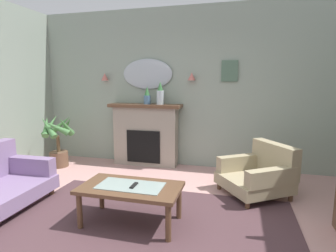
{
  "coord_description": "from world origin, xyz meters",
  "views": [
    {
      "loc": [
        0.91,
        -2.23,
        1.56
      ],
      "look_at": [
        -0.07,
        1.49,
        0.94
      ],
      "focal_mm": 29.01,
      "sensor_mm": 36.0,
      "label": 1
    }
  ],
  "objects_px": {
    "fireplace": "(146,135)",
    "tv_remote": "(134,186)",
    "mantel_vase_centre": "(160,95)",
    "wall_sconce_left": "(105,77)",
    "mantel_vase_left": "(147,96)",
    "potted_plant_tall_palm": "(58,139)",
    "coffee_table": "(131,191)",
    "armchair_in_corner": "(260,173)",
    "framed_picture": "(230,71)",
    "wall_mirror": "(147,74)",
    "wall_sconce_right": "(192,76)"
  },
  "relations": [
    {
      "from": "wall_sconce_left",
      "to": "tv_remote",
      "type": "relative_size",
      "value": 0.88
    },
    {
      "from": "coffee_table",
      "to": "framed_picture",
      "type": "bearing_deg",
      "value": 67.88
    },
    {
      "from": "fireplace",
      "to": "wall_sconce_left",
      "type": "height_order",
      "value": "wall_sconce_left"
    },
    {
      "from": "fireplace",
      "to": "coffee_table",
      "type": "xyz_separation_m",
      "value": [
        0.58,
        -2.12,
        -0.19
      ]
    },
    {
      "from": "fireplace",
      "to": "mantel_vase_centre",
      "type": "relative_size",
      "value": 3.31
    },
    {
      "from": "wall_sconce_right",
      "to": "wall_mirror",
      "type": "bearing_deg",
      "value": 176.63
    },
    {
      "from": "mantel_vase_left",
      "to": "mantel_vase_centre",
      "type": "height_order",
      "value": "mantel_vase_centre"
    },
    {
      "from": "tv_remote",
      "to": "fireplace",
      "type": "bearing_deg",
      "value": 106.18
    },
    {
      "from": "fireplace",
      "to": "wall_mirror",
      "type": "relative_size",
      "value": 1.42
    },
    {
      "from": "wall_sconce_left",
      "to": "wall_sconce_right",
      "type": "distance_m",
      "value": 1.7
    },
    {
      "from": "wall_mirror",
      "to": "wall_sconce_right",
      "type": "distance_m",
      "value": 0.85
    },
    {
      "from": "mantel_vase_centre",
      "to": "wall_mirror",
      "type": "bearing_deg",
      "value": 150.46
    },
    {
      "from": "wall_mirror",
      "to": "coffee_table",
      "type": "height_order",
      "value": "wall_mirror"
    },
    {
      "from": "wall_mirror",
      "to": "coffee_table",
      "type": "xyz_separation_m",
      "value": [
        0.58,
        -2.27,
        -1.33
      ]
    },
    {
      "from": "fireplace",
      "to": "tv_remote",
      "type": "distance_m",
      "value": 2.23
    },
    {
      "from": "mantel_vase_centre",
      "to": "tv_remote",
      "type": "xyz_separation_m",
      "value": [
        0.32,
        -2.11,
        -0.89
      ]
    },
    {
      "from": "mantel_vase_left",
      "to": "wall_sconce_left",
      "type": "xyz_separation_m",
      "value": [
        -0.9,
        0.12,
        0.36
      ]
    },
    {
      "from": "mantel_vase_centre",
      "to": "wall_sconce_left",
      "type": "distance_m",
      "value": 1.2
    },
    {
      "from": "tv_remote",
      "to": "coffee_table",
      "type": "bearing_deg",
      "value": 166.64
    },
    {
      "from": "mantel_vase_centre",
      "to": "wall_mirror",
      "type": "height_order",
      "value": "wall_mirror"
    },
    {
      "from": "mantel_vase_centre",
      "to": "wall_sconce_left",
      "type": "xyz_separation_m",
      "value": [
        -1.15,
        0.12,
        0.32
      ]
    },
    {
      "from": "fireplace",
      "to": "coffee_table",
      "type": "distance_m",
      "value": 2.21
    },
    {
      "from": "mantel_vase_left",
      "to": "wall_mirror",
      "type": "bearing_deg",
      "value": 106.39
    },
    {
      "from": "fireplace",
      "to": "potted_plant_tall_palm",
      "type": "xyz_separation_m",
      "value": [
        -1.53,
        -0.53,
        -0.04
      ]
    },
    {
      "from": "wall_mirror",
      "to": "fireplace",
      "type": "bearing_deg",
      "value": -90.0
    },
    {
      "from": "mantel_vase_centre",
      "to": "armchair_in_corner",
      "type": "distance_m",
      "value": 2.17
    },
    {
      "from": "wall_mirror",
      "to": "potted_plant_tall_palm",
      "type": "xyz_separation_m",
      "value": [
        -1.53,
        -0.67,
        -1.18
      ]
    },
    {
      "from": "mantel_vase_left",
      "to": "wall_mirror",
      "type": "height_order",
      "value": "wall_mirror"
    },
    {
      "from": "mantel_vase_centre",
      "to": "wall_sconce_left",
      "type": "bearing_deg",
      "value": 174.04
    },
    {
      "from": "tv_remote",
      "to": "wall_sconce_left",
      "type": "bearing_deg",
      "value": 123.43
    },
    {
      "from": "mantel_vase_left",
      "to": "potted_plant_tall_palm",
      "type": "distance_m",
      "value": 1.83
    },
    {
      "from": "wall_sconce_right",
      "to": "coffee_table",
      "type": "distance_m",
      "value": 2.57
    },
    {
      "from": "wall_sconce_left",
      "to": "fireplace",
      "type": "bearing_deg",
      "value": -6.16
    },
    {
      "from": "mantel_vase_centre",
      "to": "potted_plant_tall_palm",
      "type": "bearing_deg",
      "value": -164.61
    },
    {
      "from": "wall_sconce_right",
      "to": "armchair_in_corner",
      "type": "relative_size",
      "value": 0.12
    },
    {
      "from": "coffee_table",
      "to": "armchair_in_corner",
      "type": "distance_m",
      "value": 1.88
    },
    {
      "from": "tv_remote",
      "to": "armchair_in_corner",
      "type": "xyz_separation_m",
      "value": [
        1.38,
        1.23,
        -0.15
      ]
    },
    {
      "from": "mantel_vase_left",
      "to": "mantel_vase_centre",
      "type": "relative_size",
      "value": 0.78
    },
    {
      "from": "mantel_vase_left",
      "to": "potted_plant_tall_palm",
      "type": "height_order",
      "value": "mantel_vase_left"
    },
    {
      "from": "fireplace",
      "to": "mantel_vase_centre",
      "type": "bearing_deg",
      "value": -5.39
    },
    {
      "from": "wall_mirror",
      "to": "wall_sconce_left",
      "type": "distance_m",
      "value": 0.85
    },
    {
      "from": "framed_picture",
      "to": "armchair_in_corner",
      "type": "relative_size",
      "value": 0.32
    },
    {
      "from": "tv_remote",
      "to": "potted_plant_tall_palm",
      "type": "xyz_separation_m",
      "value": [
        -2.15,
        1.6,
        0.07
      ]
    },
    {
      "from": "wall_sconce_right",
      "to": "tv_remote",
      "type": "xyz_separation_m",
      "value": [
        -0.23,
        -2.23,
        -1.21
      ]
    },
    {
      "from": "fireplace",
      "to": "framed_picture",
      "type": "height_order",
      "value": "framed_picture"
    },
    {
      "from": "framed_picture",
      "to": "coffee_table",
      "type": "xyz_separation_m",
      "value": [
        -0.92,
        -2.28,
        -1.37
      ]
    },
    {
      "from": "wall_sconce_right",
      "to": "armchair_in_corner",
      "type": "bearing_deg",
      "value": -40.77
    },
    {
      "from": "coffee_table",
      "to": "tv_remote",
      "type": "height_order",
      "value": "tv_remote"
    },
    {
      "from": "tv_remote",
      "to": "mantel_vase_centre",
      "type": "bearing_deg",
      "value": 98.62
    },
    {
      "from": "wall_mirror",
      "to": "armchair_in_corner",
      "type": "height_order",
      "value": "wall_mirror"
    }
  ]
}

